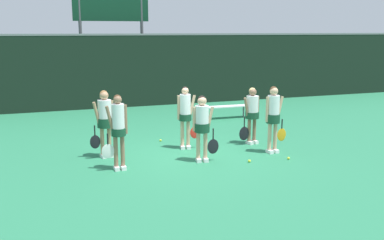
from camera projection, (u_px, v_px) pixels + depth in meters
ground_plane at (191, 155)px, 12.02m from camera, size 140.00×140.00×0.00m
fence_windscreen at (127, 71)px, 19.19m from camera, size 60.00×0.08×3.14m
scoreboard at (111, 9)px, 19.84m from camera, size 3.35×0.15×5.46m
bench_courtside at (224, 108)px, 16.86m from camera, size 2.12×0.44×0.48m
player_0 at (118, 126)px, 10.53m from camera, size 0.63×0.34×1.80m
player_1 at (202, 123)px, 11.21m from camera, size 0.67×0.39×1.68m
player_2 at (273, 113)px, 12.01m from camera, size 0.64×0.37×1.81m
player_3 at (105, 118)px, 11.58m from camera, size 0.66×0.40×1.76m
player_4 at (185, 112)px, 12.45m from camera, size 0.63×0.35×1.75m
player_5 at (252, 111)px, 13.00m from camera, size 0.68×0.40×1.65m
tennis_ball_0 at (122, 145)px, 12.85m from camera, size 0.06×0.06×0.06m
tennis_ball_1 at (161, 140)px, 13.44m from camera, size 0.07×0.07×0.07m
tennis_ball_2 at (214, 152)px, 12.18m from camera, size 0.07×0.07×0.07m
tennis_ball_3 at (247, 132)px, 14.50m from camera, size 0.07×0.07×0.07m
tennis_ball_4 at (249, 161)px, 11.31m from camera, size 0.07×0.07×0.07m
tennis_ball_5 at (289, 158)px, 11.55m from camera, size 0.07×0.07×0.07m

